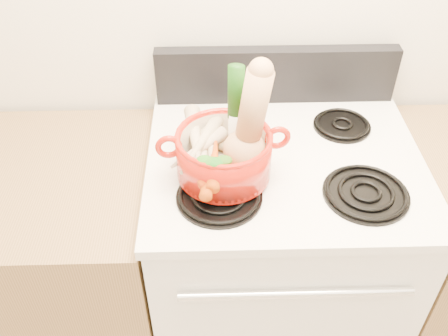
{
  "coord_description": "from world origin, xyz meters",
  "views": [
    {
      "loc": [
        -0.2,
        0.32,
        1.85
      ],
      "look_at": [
        -0.18,
        1.3,
        1.0
      ],
      "focal_mm": 40.0,
      "sensor_mm": 36.0,
      "label": 1
    }
  ],
  "objects_px": {
    "squash": "(252,120)",
    "leek": "(236,110)",
    "stove_body": "(274,266)",
    "dutch_oven": "(224,155)"
  },
  "relations": [
    {
      "from": "dutch_oven",
      "to": "leek",
      "type": "bearing_deg",
      "value": 54.52
    },
    {
      "from": "leek",
      "to": "dutch_oven",
      "type": "bearing_deg",
      "value": -108.66
    },
    {
      "from": "stove_body",
      "to": "dutch_oven",
      "type": "xyz_separation_m",
      "value": [
        -0.18,
        -0.08,
        0.57
      ]
    },
    {
      "from": "stove_body",
      "to": "squash",
      "type": "xyz_separation_m",
      "value": [
        -0.11,
        -0.08,
        0.67
      ]
    },
    {
      "from": "stove_body",
      "to": "leek",
      "type": "relative_size",
      "value": 3.37
    },
    {
      "from": "stove_body",
      "to": "squash",
      "type": "height_order",
      "value": "squash"
    },
    {
      "from": "squash",
      "to": "leek",
      "type": "distance_m",
      "value": 0.07
    },
    {
      "from": "stove_body",
      "to": "dutch_oven",
      "type": "height_order",
      "value": "dutch_oven"
    },
    {
      "from": "squash",
      "to": "leek",
      "type": "bearing_deg",
      "value": 137.92
    },
    {
      "from": "dutch_oven",
      "to": "squash",
      "type": "bearing_deg",
      "value": -3.61
    }
  ]
}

